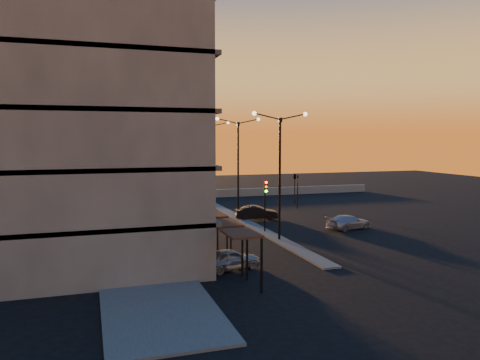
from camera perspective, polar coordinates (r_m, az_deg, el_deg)
name	(u,v)px	position (r m, az deg, el deg)	size (l,w,h in m)	color
ground	(279,241)	(35.11, 4.80, -7.37)	(120.00, 120.00, 0.00)	black
sidewalk_west	(130,238)	(36.48, -13.26, -6.92)	(5.00, 40.00, 0.12)	#535350
median	(238,218)	(44.31, -0.23, -4.65)	(1.20, 36.00, 0.12)	#535350
parapet	(215,194)	(60.01, -3.07, -1.65)	(44.00, 0.50, 1.00)	slate
building	(74,69)	(31.91, -19.53, 12.62)	(14.35, 17.08, 25.00)	#625D56
streetlamp_near	(280,165)	(34.34, 4.87, 1.78)	(4.32, 0.32, 9.51)	black
streetlamp_mid	(238,159)	(43.71, -0.23, 2.52)	(4.32, 0.32, 9.51)	black
streetlamp_far	(211,156)	(53.31, -3.52, 2.98)	(4.32, 0.32, 9.51)	black
traffic_light_main	(265,197)	(37.24, 3.12, -2.13)	(0.28, 0.44, 4.25)	black
signal_east_a	(298,191)	(50.64, 7.03, -1.32)	(0.13, 0.16, 3.60)	black
signal_east_b	(295,177)	(54.77, 6.70, 0.40)	(0.42, 1.99, 3.60)	black
car_hatchback	(229,259)	(27.36, -1.33, -9.61)	(1.49, 3.70, 1.26)	#9FA1A7
car_sedan	(257,213)	(43.75, 2.05, -4.00)	(1.37, 3.93, 1.30)	black
car_wagon	(349,222)	(40.23, 13.10, -5.01)	(1.67, 4.11, 1.19)	#AAACB1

